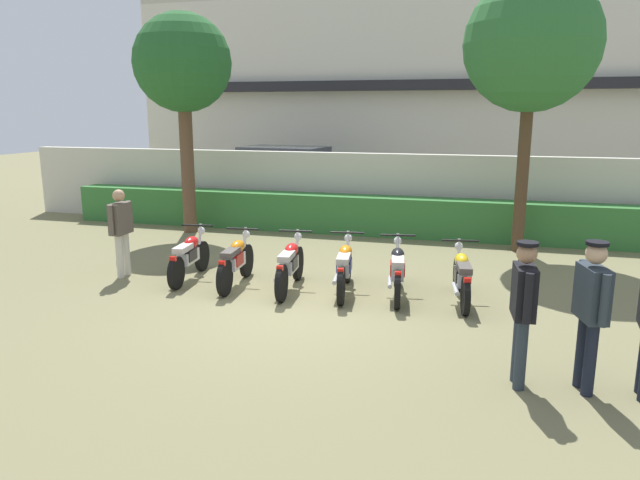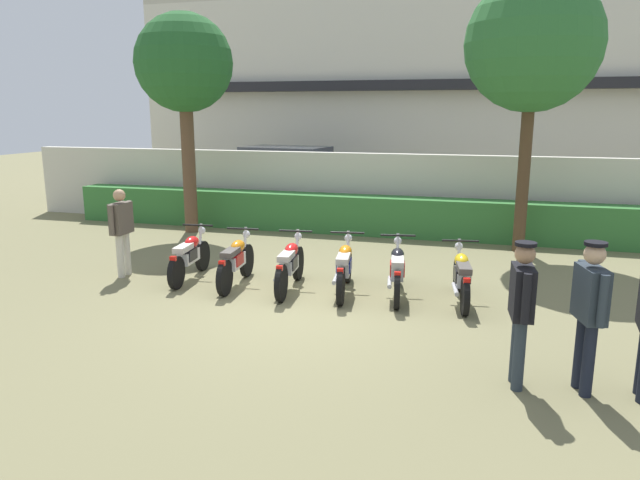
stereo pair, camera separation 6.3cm
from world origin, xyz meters
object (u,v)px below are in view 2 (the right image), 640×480
Objects in this scene: officer_0 at (521,302)px; officer_1 at (590,304)px; tree_far_side at (533,45)px; motorcycle_in_row_1 at (236,261)px; motorcycle_in_row_2 at (290,265)px; motorcycle_in_row_0 at (189,256)px; parked_car at (290,176)px; motorcycle_in_row_4 at (397,270)px; motorcycle_in_row_5 at (461,276)px; inspector_person at (121,225)px; motorcycle_in_row_3 at (344,267)px; tree_near_inspector at (184,65)px.

officer_0 is 0.98× the size of officer_1.
tree_far_side is 3.20× the size of motorcycle_in_row_1.
motorcycle_in_row_2 is at bearing -42.09° from officer_0.
parked_car is at bearing 1.18° from motorcycle_in_row_0.
parked_car is 2.49× the size of motorcycle_in_row_4.
inspector_person is (-6.18, -0.12, 0.53)m from motorcycle_in_row_5.
motorcycle_in_row_3 is 1.13× the size of officer_1.
motorcycle_in_row_0 is (2.08, -3.95, -3.68)m from tree_near_inspector.
officer_0 reaches higher than motorcycle_in_row_3.
inspector_person is (-5.13, -0.17, 0.52)m from motorcycle_in_row_4.
tree_far_side is 7.69m from officer_0.
tree_near_inspector is at bearing -46.57° from officer_0.
officer_0 is at bearing -41.40° from tree_near_inspector.
motorcycle_in_row_1 is at bearing 84.48° from motorcycle_in_row_4.
tree_far_side is at bearing 30.03° from inspector_person.
parked_car reaches higher than motorcycle_in_row_2.
motorcycle_in_row_3 is at bearing 1.72° from inspector_person.
officer_0 reaches higher than motorcycle_in_row_0.
tree_far_side is 9.01m from inspector_person.
tree_far_side is 3.03× the size of motorcycle_in_row_2.
tree_far_side is 3.54× the size of inspector_person.
motorcycle_in_row_4 is (0.89, 0.04, -0.00)m from motorcycle_in_row_3.
officer_0 reaches higher than motorcycle_in_row_5.
tree_near_inspector is 3.15× the size of officer_1.
parked_car is 2.76× the size of officer_1.
motorcycle_in_row_3 is (5.02, -3.96, -3.67)m from tree_near_inspector.
motorcycle_in_row_2 is 4.60m from officer_0.
motorcycle_in_row_0 is at bearing 81.62° from motorcycle_in_row_4.
officer_0 is (1.81, -2.89, 0.54)m from motorcycle_in_row_4.
motorcycle_in_row_5 is (1.05, -0.05, -0.01)m from motorcycle_in_row_4.
tree_far_side reaches higher than motorcycle_in_row_5.
officer_1 reaches higher than motorcycle_in_row_1.
tree_far_side reaches higher than motorcycle_in_row_2.
motorcycle_in_row_1 is at bearing -35.50° from officer_0.
officer_0 reaches higher than inspector_person.
officer_0 is (0.76, -2.84, 0.55)m from motorcycle_in_row_5.
parked_car reaches higher than motorcycle_in_row_3.
motorcycle_in_row_0 is at bearing -145.74° from tree_far_side.
motorcycle_in_row_4 reaches higher than motorcycle_in_row_0.
parked_car is at bearing 144.73° from tree_far_side.
motorcycle_in_row_1 is 0.96× the size of motorcycle_in_row_4.
motorcycle_in_row_3 is (1.95, 0.12, 0.00)m from motorcycle_in_row_1.
motorcycle_in_row_0 is 6.35m from officer_0.
officer_1 is (0.42, -6.84, -3.37)m from tree_far_side.
officer_0 reaches higher than motorcycle_in_row_2.
tree_far_side is at bearing 0.64° from tree_near_inspector.
tree_near_inspector reaches higher than officer_1.
motorcycle_in_row_3 is at bearing -96.23° from motorcycle_in_row_0.
officer_1 is (6.34, -2.81, 0.57)m from motorcycle_in_row_0.
motorcycle_in_row_2 is at bearing -99.33° from motorcycle_in_row_0.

